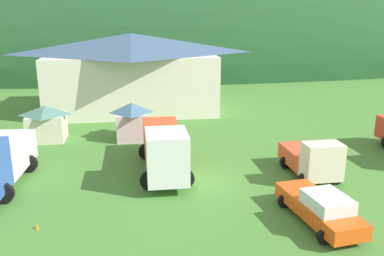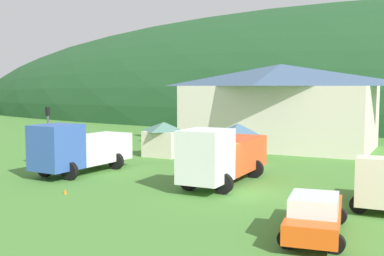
{
  "view_description": "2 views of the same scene",
  "coord_description": "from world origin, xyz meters",
  "px_view_note": "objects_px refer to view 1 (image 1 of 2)",
  "views": [
    {
      "loc": [
        -2.93,
        -22.39,
        9.7
      ],
      "look_at": [
        0.37,
        2.25,
        2.59
      ],
      "focal_mm": 38.79,
      "sensor_mm": 36.0,
      "label": 1
    },
    {
      "loc": [
        9.13,
        -23.3,
        5.57
      ],
      "look_at": [
        -4.28,
        3.12,
        2.96
      ],
      "focal_mm": 44.85,
      "sensor_mm": 36.0,
      "label": 2
    }
  ],
  "objects_px": {
    "play_shed_cream": "(46,123)",
    "traffic_cone_near_pickup": "(37,229)",
    "service_pickup_orange": "(320,207)",
    "traffic_cone_mid_row": "(284,159)",
    "play_shed_pink": "(132,121)",
    "heavy_rig_white": "(164,147)",
    "light_truck_cream": "(312,159)",
    "depot_building": "(132,71)"
  },
  "relations": [
    {
      "from": "play_shed_cream",
      "to": "traffic_cone_near_pickup",
      "type": "relative_size",
      "value": 5.34
    },
    {
      "from": "service_pickup_orange",
      "to": "traffic_cone_mid_row",
      "type": "distance_m",
      "value": 8.86
    },
    {
      "from": "play_shed_pink",
      "to": "heavy_rig_white",
      "type": "height_order",
      "value": "heavy_rig_white"
    },
    {
      "from": "play_shed_pink",
      "to": "light_truck_cream",
      "type": "height_order",
      "value": "play_shed_pink"
    },
    {
      "from": "play_shed_pink",
      "to": "traffic_cone_near_pickup",
      "type": "height_order",
      "value": "play_shed_pink"
    },
    {
      "from": "depot_building",
      "to": "heavy_rig_white",
      "type": "relative_size",
      "value": 2.08
    },
    {
      "from": "traffic_cone_near_pickup",
      "to": "traffic_cone_mid_row",
      "type": "distance_m",
      "value": 16.31
    },
    {
      "from": "play_shed_cream",
      "to": "traffic_cone_near_pickup",
      "type": "bearing_deg",
      "value": -81.1
    },
    {
      "from": "depot_building",
      "to": "play_shed_cream",
      "type": "height_order",
      "value": "depot_building"
    },
    {
      "from": "depot_building",
      "to": "play_shed_cream",
      "type": "relative_size",
      "value": 5.85
    },
    {
      "from": "play_shed_pink",
      "to": "heavy_rig_white",
      "type": "bearing_deg",
      "value": -75.01
    },
    {
      "from": "heavy_rig_white",
      "to": "traffic_cone_near_pickup",
      "type": "height_order",
      "value": "heavy_rig_white"
    },
    {
      "from": "light_truck_cream",
      "to": "traffic_cone_near_pickup",
      "type": "height_order",
      "value": "light_truck_cream"
    },
    {
      "from": "service_pickup_orange",
      "to": "traffic_cone_near_pickup",
      "type": "relative_size",
      "value": 9.97
    },
    {
      "from": "play_shed_pink",
      "to": "heavy_rig_white",
      "type": "relative_size",
      "value": 0.35
    },
    {
      "from": "play_shed_pink",
      "to": "depot_building",
      "type": "bearing_deg",
      "value": 89.67
    },
    {
      "from": "depot_building",
      "to": "service_pickup_orange",
      "type": "xyz_separation_m",
      "value": [
        8.72,
        -24.79,
        -3.05
      ]
    },
    {
      "from": "play_shed_pink",
      "to": "service_pickup_orange",
      "type": "height_order",
      "value": "play_shed_pink"
    },
    {
      "from": "traffic_cone_mid_row",
      "to": "light_truck_cream",
      "type": "bearing_deg",
      "value": -81.81
    },
    {
      "from": "play_shed_pink",
      "to": "play_shed_cream",
      "type": "bearing_deg",
      "value": 175.03
    },
    {
      "from": "heavy_rig_white",
      "to": "play_shed_pink",
      "type": "bearing_deg",
      "value": -165.36
    },
    {
      "from": "play_shed_pink",
      "to": "light_truck_cream",
      "type": "bearing_deg",
      "value": -40.65
    },
    {
      "from": "heavy_rig_white",
      "to": "light_truck_cream",
      "type": "xyz_separation_m",
      "value": [
        8.69,
        -1.76,
        -0.53
      ]
    },
    {
      "from": "play_shed_cream",
      "to": "traffic_cone_mid_row",
      "type": "relative_size",
      "value": 5.12
    },
    {
      "from": "play_shed_pink",
      "to": "traffic_cone_mid_row",
      "type": "height_order",
      "value": "play_shed_pink"
    },
    {
      "from": "depot_building",
      "to": "traffic_cone_mid_row",
      "type": "height_order",
      "value": "depot_building"
    },
    {
      "from": "play_shed_pink",
      "to": "traffic_cone_near_pickup",
      "type": "xyz_separation_m",
      "value": [
        -4.3,
        -13.33,
        -1.48
      ]
    },
    {
      "from": "traffic_cone_near_pickup",
      "to": "traffic_cone_mid_row",
      "type": "relative_size",
      "value": 0.96
    },
    {
      "from": "service_pickup_orange",
      "to": "traffic_cone_mid_row",
      "type": "height_order",
      "value": "service_pickup_orange"
    },
    {
      "from": "traffic_cone_mid_row",
      "to": "depot_building",
      "type": "bearing_deg",
      "value": 122.22
    },
    {
      "from": "traffic_cone_near_pickup",
      "to": "depot_building",
      "type": "bearing_deg",
      "value": 79.52
    },
    {
      "from": "play_shed_pink",
      "to": "light_truck_cream",
      "type": "xyz_separation_m",
      "value": [
        10.67,
        -9.16,
        -0.32
      ]
    },
    {
      "from": "depot_building",
      "to": "service_pickup_orange",
      "type": "height_order",
      "value": "depot_building"
    },
    {
      "from": "service_pickup_orange",
      "to": "traffic_cone_near_pickup",
      "type": "distance_m",
      "value": 13.16
    },
    {
      "from": "light_truck_cream",
      "to": "traffic_cone_mid_row",
      "type": "xyz_separation_m",
      "value": [
        -0.48,
        3.31,
        -1.16
      ]
    },
    {
      "from": "service_pickup_orange",
      "to": "traffic_cone_mid_row",
      "type": "relative_size",
      "value": 9.57
    },
    {
      "from": "depot_building",
      "to": "traffic_cone_near_pickup",
      "type": "height_order",
      "value": "depot_building"
    },
    {
      "from": "play_shed_cream",
      "to": "light_truck_cream",
      "type": "xyz_separation_m",
      "value": [
        17.15,
        -9.73,
        -0.24
      ]
    },
    {
      "from": "play_shed_cream",
      "to": "heavy_rig_white",
      "type": "distance_m",
      "value": 11.62
    },
    {
      "from": "light_truck_cream",
      "to": "traffic_cone_mid_row",
      "type": "distance_m",
      "value": 3.54
    },
    {
      "from": "depot_building",
      "to": "traffic_cone_mid_row",
      "type": "bearing_deg",
      "value": -57.78
    },
    {
      "from": "traffic_cone_mid_row",
      "to": "traffic_cone_near_pickup",
      "type": "bearing_deg",
      "value": -152.72
    }
  ]
}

